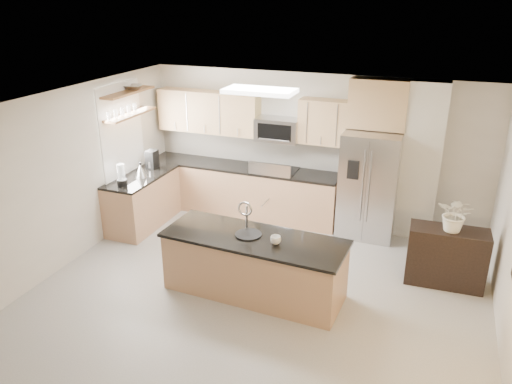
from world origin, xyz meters
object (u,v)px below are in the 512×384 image
at_px(island, 254,265).
at_px(blender, 121,177).
at_px(flower_vase, 457,205).
at_px(credenza, 446,257).
at_px(platter, 248,234).
at_px(range, 275,194).
at_px(refrigerator, 369,185).
at_px(cup, 276,240).
at_px(bowl, 133,86).
at_px(microwave, 278,130).
at_px(kettle, 141,171).
at_px(coffee_maker, 152,160).

distance_m(island, blender, 2.81).
distance_m(island, flower_vase, 2.82).
bearing_deg(credenza, platter, -157.80).
height_order(credenza, blender, blender).
xyz_separation_m(range, blender, (-2.07, -1.60, 0.61)).
bearing_deg(blender, refrigerator, 22.56).
bearing_deg(flower_vase, credenza, 139.12).
height_order(refrigerator, platter, refrigerator).
relative_size(refrigerator, credenza, 1.70).
bearing_deg(platter, flower_vase, 23.70).
bearing_deg(cup, bowl, 151.41).
relative_size(range, refrigerator, 0.64).
xyz_separation_m(credenza, flower_vase, (0.03, -0.03, 0.80)).
relative_size(credenza, platter, 2.94).
bearing_deg(range, refrigerator, -1.60).
xyz_separation_m(blender, flower_vase, (5.06, 0.33, 0.14)).
xyz_separation_m(range, refrigerator, (1.66, -0.05, 0.42)).
bearing_deg(bowl, blender, -77.68).
xyz_separation_m(platter, flower_vase, (2.54, 1.12, 0.36)).
height_order(range, cup, range).
xyz_separation_m(microwave, flower_vase, (2.98, -1.39, -0.41)).
xyz_separation_m(microwave, bowl, (-2.25, -0.92, 0.76)).
height_order(refrigerator, credenza, refrigerator).
bearing_deg(range, blender, -142.40).
xyz_separation_m(platter, blender, (-2.51, 0.79, 0.22)).
relative_size(platter, bowl, 0.92).
bearing_deg(blender, microwave, 39.69).
distance_m(range, credenza, 3.20).
bearing_deg(microwave, refrigerator, -5.86).
relative_size(cup, blender, 0.37).
height_order(microwave, kettle, microwave).
xyz_separation_m(island, kettle, (-2.56, 1.29, 0.61)).
bearing_deg(cup, microwave, 108.13).
height_order(platter, bowl, bowl).
bearing_deg(coffee_maker, range, 17.27).
bearing_deg(microwave, credenza, -24.81).
relative_size(platter, flower_vase, 0.47).
bearing_deg(cup, island, 166.72).
relative_size(range, platter, 3.19).
relative_size(island, coffee_maker, 7.71).
distance_m(blender, bowl, 1.54).
bearing_deg(microwave, range, -90.00).
height_order(platter, coffee_maker, coffee_maker).
bearing_deg(island, blender, 165.60).
xyz_separation_m(cup, bowl, (-3.11, 1.69, 1.48)).
distance_m(island, kettle, 2.93).
distance_m(credenza, coffee_maker, 5.12).
height_order(coffee_maker, bowl, bowl).
relative_size(blender, flower_vase, 0.49).
bearing_deg(bowl, microwave, 22.25).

